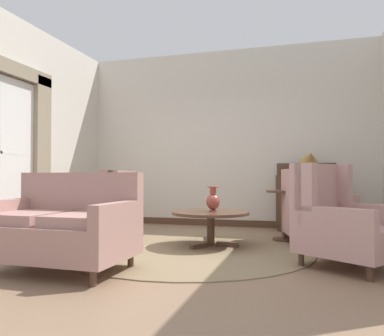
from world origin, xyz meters
TOP-DOWN VIEW (x-y plane):
  - ground at (0.00, 0.00)m, footprint 7.47×7.47m
  - wall_back at (0.00, 2.67)m, footprint 5.45×0.08m
  - wall_left at (-2.65, 0.80)m, footprint 0.08×3.74m
  - baseboard_back at (0.00, 2.61)m, footprint 5.29×0.03m
  - area_rug at (0.00, 0.30)m, footprint 2.99×2.99m
  - window_with_curtains at (-2.55, 0.00)m, footprint 0.12×1.90m
  - coffee_table at (0.21, 0.57)m, footprint 1.00×1.00m
  - porcelain_vase at (0.24, 0.58)m, footprint 0.18×0.18m
  - settee at (-0.89, -1.03)m, footprint 1.40×0.88m
  - armchair_near_sideboard at (-1.40, 0.70)m, footprint 0.98×0.94m
  - armchair_foreground_right at (1.71, -0.14)m, footprint 1.14×1.12m
  - armchair_beside_settee at (1.46, 1.03)m, footprint 0.96×0.90m
  - side_table at (1.10, 1.26)m, footprint 0.50×0.50m
  - sideboard at (1.41, 2.37)m, footprint 0.96×0.38m
  - gramophone at (1.45, 2.29)m, footprint 0.36×0.44m

SIDE VIEW (x-z plane):
  - ground at x=0.00m, z-range 0.00..0.00m
  - area_rug at x=0.00m, z-range 0.00..0.01m
  - baseboard_back at x=0.00m, z-range 0.00..0.12m
  - coffee_table at x=0.21m, z-range 0.16..0.61m
  - settee at x=-0.89m, z-range -0.07..0.88m
  - armchair_near_sideboard at x=-1.40m, z-range -0.08..0.91m
  - side_table at x=1.10m, z-range 0.07..0.78m
  - armchair_foreground_right at x=1.71m, z-range -0.08..0.95m
  - armchair_beside_settee at x=1.46m, z-range -0.07..0.94m
  - sideboard at x=1.41m, z-range -0.04..1.09m
  - porcelain_vase at x=0.24m, z-range 0.43..0.76m
  - gramophone at x=1.45m, z-range 0.91..1.39m
  - window_with_curtains at x=-2.55m, z-range 0.19..2.58m
  - wall_back at x=0.00m, z-range 0.00..3.22m
  - wall_left at x=-2.65m, z-range 0.00..3.22m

